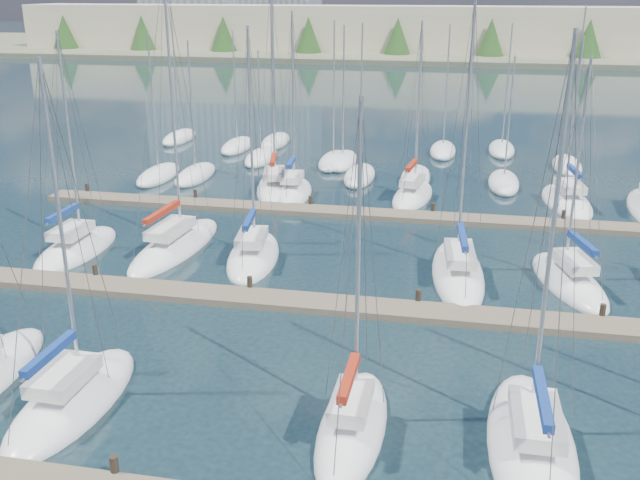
% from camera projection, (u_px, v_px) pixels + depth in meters
% --- Properties ---
extents(ground, '(400.00, 400.00, 0.00)m').
position_uv_depth(ground, '(407.00, 129.00, 73.22)').
color(ground, '#1A2D34').
rests_on(ground, ground).
extents(dock_mid, '(44.00, 1.93, 1.10)m').
position_uv_depth(dock_mid, '(329.00, 305.00, 32.55)').
color(dock_mid, '#6B5E4C').
rests_on(dock_mid, ground).
extents(dock_far, '(44.00, 1.93, 1.10)m').
position_uv_depth(dock_far, '(369.00, 214.00, 45.48)').
color(dock_far, '#6B5E4C').
rests_on(dock_far, ground).
extents(sailboat_l, '(4.34, 7.96, 11.67)m').
position_uv_depth(sailboat_l, '(569.00, 281.00, 35.07)').
color(sailboat_l, white).
rests_on(sailboat_l, ground).
extents(sailboat_h, '(2.90, 7.39, 12.51)m').
position_uv_depth(sailboat_h, '(77.00, 249.00, 39.37)').
color(sailboat_h, white).
rests_on(sailboat_h, ground).
extents(sailboat_c, '(2.92, 7.53, 12.62)m').
position_uv_depth(sailboat_c, '(73.00, 400.00, 25.02)').
color(sailboat_c, white).
rests_on(sailboat_c, ground).
extents(sailboat_j, '(3.64, 7.83, 12.80)m').
position_uv_depth(sailboat_j, '(253.00, 256.00, 38.35)').
color(sailboat_j, white).
rests_on(sailboat_j, ground).
extents(sailboat_d, '(2.23, 6.97, 11.68)m').
position_uv_depth(sailboat_d, '(352.00, 426.00, 23.51)').
color(sailboat_d, white).
rests_on(sailboat_d, ground).
extents(sailboat_q, '(3.74, 8.27, 11.68)m').
position_uv_depth(sailboat_q, '(567.00, 201.00, 48.06)').
color(sailboat_q, white).
rests_on(sailboat_q, ground).
extents(sailboat_n, '(4.18, 8.69, 14.99)m').
position_uv_depth(sailboat_n, '(275.00, 187.00, 51.25)').
color(sailboat_n, white).
rests_on(sailboat_n, ground).
extents(sailboat_p, '(3.30, 7.51, 12.52)m').
position_uv_depth(sailboat_p, '(413.00, 195.00, 49.39)').
color(sailboat_p, white).
rests_on(sailboat_p, ground).
extents(sailboat_o, '(3.13, 7.07, 13.07)m').
position_uv_depth(sailboat_o, '(293.00, 192.00, 50.15)').
color(sailboat_o, white).
rests_on(sailboat_o, ground).
extents(sailboat_i, '(3.46, 9.84, 15.55)m').
position_uv_depth(sailboat_i, '(175.00, 246.00, 39.82)').
color(sailboat_i, white).
rests_on(sailboat_i, ground).
extents(sailboat_k, '(3.31, 9.63, 14.23)m').
position_uv_depth(sailboat_k, '(458.00, 272.00, 36.13)').
color(sailboat_k, white).
rests_on(sailboat_k, ground).
extents(sailboat_e, '(2.85, 8.60, 13.59)m').
position_uv_depth(sailboat_e, '(531.00, 443.00, 22.65)').
color(sailboat_e, white).
rests_on(sailboat_e, ground).
extents(distant_boats, '(36.93, 20.75, 13.30)m').
position_uv_depth(distant_boats, '(339.00, 160.00, 58.92)').
color(distant_boats, '#9EA0A5').
rests_on(distant_boats, ground).
extents(shoreline, '(400.00, 60.00, 38.00)m').
position_uv_depth(shoreline, '(381.00, 17.00, 156.05)').
color(shoreline, '#666B51').
rests_on(shoreline, ground).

